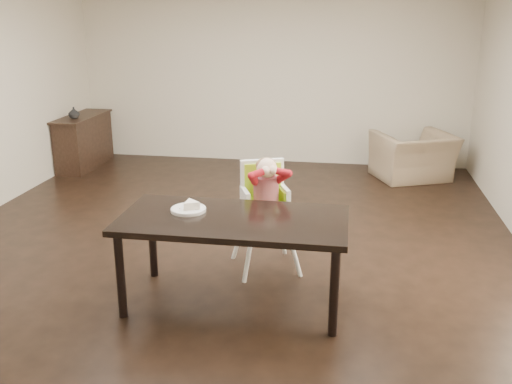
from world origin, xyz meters
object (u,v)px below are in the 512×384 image
(high_chair, at_px, (265,191))
(sideboard, at_px, (84,141))
(dining_table, at_px, (233,227))
(armchair, at_px, (414,149))

(high_chair, height_order, sideboard, high_chair)
(dining_table, height_order, armchair, armchair)
(sideboard, bearing_deg, dining_table, -50.91)
(high_chair, distance_m, armchair, 3.62)
(high_chair, relative_size, sideboard, 0.84)
(high_chair, distance_m, sideboard, 4.52)
(armchair, bearing_deg, dining_table, 42.73)
(high_chair, relative_size, armchair, 1.05)
(high_chair, bearing_deg, dining_table, -123.72)
(sideboard, bearing_deg, high_chair, -43.59)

